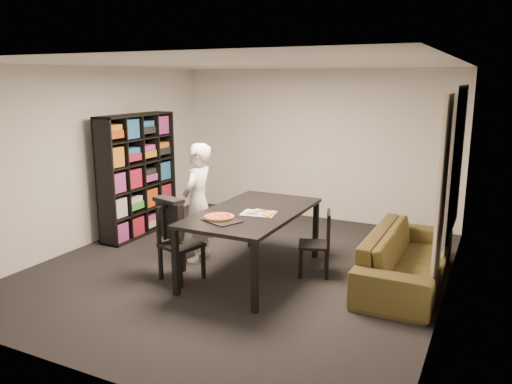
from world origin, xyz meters
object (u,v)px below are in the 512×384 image
at_px(chair_left, 176,237).
at_px(baking_tray, 222,221).
at_px(bookshelf, 138,175).
at_px(sofa, 407,258).
at_px(person, 198,203).
at_px(dining_table, 252,216).
at_px(chair_right, 321,239).
at_px(pepperoni_pizza, 219,217).

relative_size(chair_left, baking_tray, 2.32).
xyz_separation_m(bookshelf, baking_tray, (2.30, -1.34, -0.11)).
bearing_deg(sofa, person, 99.25).
distance_m(dining_table, chair_left, 0.97).
height_order(chair_right, pepperoni_pizza, pepperoni_pizza).
distance_m(chair_left, person, 0.72).
bearing_deg(bookshelf, pepperoni_pizza, -29.84).
xyz_separation_m(bookshelf, chair_right, (3.17, -0.40, -0.48)).
xyz_separation_m(person, sofa, (2.68, 0.44, -0.48)).
bearing_deg(bookshelf, chair_left, -38.34).
height_order(chair_right, baking_tray, baking_tray).
bearing_deg(chair_left, baking_tray, -80.57).
relative_size(bookshelf, chair_left, 2.05).
distance_m(person, sofa, 2.76).
xyz_separation_m(dining_table, person, (-0.90, 0.15, 0.04)).
distance_m(baking_tray, sofa, 2.28).
relative_size(dining_table, chair_left, 2.16).
bearing_deg(dining_table, chair_right, 25.48).
bearing_deg(dining_table, baking_tray, -100.25).
bearing_deg(baking_tray, sofa, 31.51).
xyz_separation_m(dining_table, baking_tray, (-0.10, -0.57, 0.08)).
bearing_deg(chair_right, person, -101.95).
relative_size(bookshelf, chair_right, 2.31).
bearing_deg(baking_tray, chair_left, 174.50).
distance_m(chair_right, sofa, 1.05).
bearing_deg(dining_table, person, 170.41).
xyz_separation_m(bookshelf, pepperoni_pizza, (2.22, -1.27, -0.09)).
bearing_deg(chair_left, bookshelf, 66.59).
height_order(bookshelf, chair_right, bookshelf).
height_order(bookshelf, dining_table, bookshelf).
height_order(dining_table, chair_left, chair_left).
height_order(dining_table, person, person).
bearing_deg(sofa, chair_left, 112.94).
distance_m(bookshelf, baking_tray, 2.66).
height_order(chair_left, baking_tray, chair_left).
xyz_separation_m(dining_table, chair_right, (0.77, 0.37, -0.29)).
xyz_separation_m(bookshelf, dining_table, (2.40, -0.77, -0.19)).
bearing_deg(person, bookshelf, -119.18).
relative_size(bookshelf, sofa, 0.87).
bearing_deg(dining_table, pepperoni_pizza, -109.19).
distance_m(bookshelf, chair_left, 2.09).
relative_size(pepperoni_pizza, sofa, 0.16).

